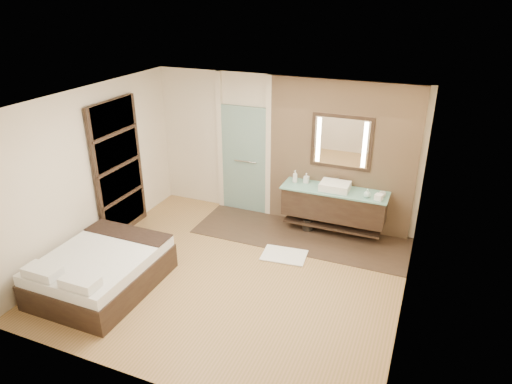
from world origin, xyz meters
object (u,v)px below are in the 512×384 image
at_px(bed, 101,270).
at_px(waste_bin, 308,224).
at_px(mirror_unit, 341,142).
at_px(vanity, 334,204).

relative_size(bed, waste_bin, 7.66).
bearing_deg(bed, mirror_unit, 48.93).
xyz_separation_m(vanity, bed, (-2.75, -2.91, -0.29)).
relative_size(vanity, mirror_unit, 1.75).
xyz_separation_m(mirror_unit, bed, (-2.75, -3.14, -1.36)).
height_order(vanity, mirror_unit, mirror_unit).
xyz_separation_m(vanity, waste_bin, (-0.43, -0.07, -0.46)).
distance_m(vanity, waste_bin, 0.64).
distance_m(vanity, mirror_unit, 1.10).
bearing_deg(bed, waste_bin, 50.89).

